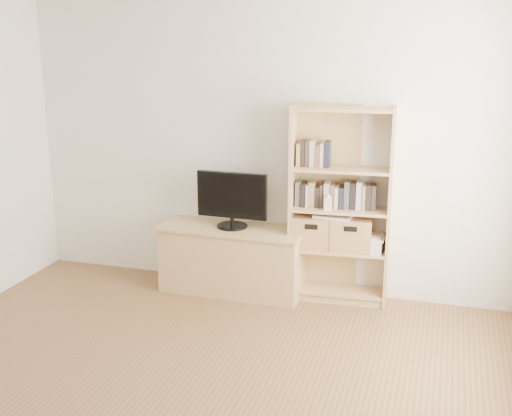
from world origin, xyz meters
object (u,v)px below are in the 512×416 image
at_px(tv_stand, 233,260).
at_px(television, 232,200).
at_px(bookshelf, 340,206).
at_px(laptop, 333,216).
at_px(basket_left, 313,231).
at_px(baby_monitor, 328,204).
at_px(basket_right, 351,233).

bearing_deg(tv_stand, television, 0.00).
distance_m(tv_stand, bookshelf, 1.12).
bearing_deg(laptop, basket_left, -173.10).
xyz_separation_m(bookshelf, baby_monitor, (-0.09, -0.10, 0.04)).
height_order(tv_stand, basket_left, basket_left).
bearing_deg(television, laptop, 5.26).
bearing_deg(tv_stand, baby_monitor, -0.24).
bearing_deg(basket_right, baby_monitor, -156.12).
bearing_deg(laptop, bookshelf, 20.87).
xyz_separation_m(television, basket_left, (0.73, 0.06, -0.24)).
relative_size(bookshelf, basket_right, 4.96).
xyz_separation_m(tv_stand, television, (0.00, 0.00, 0.57)).
relative_size(tv_stand, laptop, 4.00).
bearing_deg(bookshelf, baby_monitor, -135.00).
bearing_deg(bookshelf, laptop, -168.06).
height_order(bookshelf, basket_left, bookshelf).
height_order(baby_monitor, laptop, baby_monitor).
bearing_deg(baby_monitor, television, 178.53).
distance_m(television, baby_monitor, 0.87).
xyz_separation_m(television, basket_right, (1.06, 0.09, -0.24)).
distance_m(bookshelf, basket_left, 0.33).
distance_m(basket_left, laptop, 0.24).
height_order(bookshelf, television, bookshelf).
relative_size(baby_monitor, basket_right, 0.33).
bearing_deg(basket_right, television, 179.79).
bearing_deg(basket_right, tv_stand, 179.79).
distance_m(television, basket_right, 1.09).
height_order(baby_monitor, basket_right, baby_monitor).
height_order(basket_left, laptop, laptop).
bearing_deg(television, basket_right, 5.61).
distance_m(tv_stand, basket_left, 0.80).
distance_m(tv_stand, television, 0.57).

